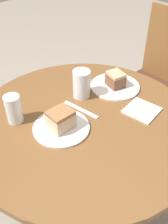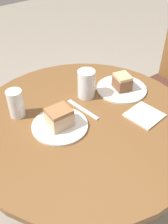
{
  "view_description": "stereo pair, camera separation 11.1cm",
  "coord_description": "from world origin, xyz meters",
  "px_view_note": "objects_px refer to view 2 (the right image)",
  "views": [
    {
      "loc": [
        0.6,
        -0.61,
        1.48
      ],
      "look_at": [
        0.0,
        0.0,
        0.78
      ],
      "focal_mm": 42.0,
      "sensor_mm": 36.0,
      "label": 1
    },
    {
      "loc": [
        0.68,
        -0.53,
        1.48
      ],
      "look_at": [
        0.0,
        0.0,
        0.78
      ],
      "focal_mm": 42.0,
      "sensor_mm": 36.0,
      "label": 2
    }
  ],
  "objects_px": {
    "plate_far": "(121,89)",
    "glass_water": "(16,105)",
    "cake_slice_near": "(59,117)",
    "glass_lemonade": "(86,85)",
    "cake_slice_far": "(122,82)",
    "plate_near": "(60,126)"
  },
  "relations": [
    {
      "from": "plate_far",
      "to": "glass_water",
      "type": "height_order",
      "value": "glass_water"
    },
    {
      "from": "glass_lemonade",
      "to": "plate_near",
      "type": "bearing_deg",
      "value": -64.95
    },
    {
      "from": "plate_far",
      "to": "cake_slice_near",
      "type": "relative_size",
      "value": 2.45
    },
    {
      "from": "cake_slice_near",
      "to": "cake_slice_far",
      "type": "height_order",
      "value": "cake_slice_near"
    },
    {
      "from": "cake_slice_near",
      "to": "glass_water",
      "type": "bearing_deg",
      "value": -149.67
    },
    {
      "from": "plate_far",
      "to": "cake_slice_far",
      "type": "relative_size",
      "value": 2.49
    },
    {
      "from": "cake_slice_far",
      "to": "glass_water",
      "type": "distance_m",
      "value": 0.52
    },
    {
      "from": "plate_far",
      "to": "glass_water",
      "type": "distance_m",
      "value": 0.52
    },
    {
      "from": "plate_near",
      "to": "plate_far",
      "type": "height_order",
      "value": "same"
    },
    {
      "from": "plate_far",
      "to": "cake_slice_far",
      "type": "xyz_separation_m",
      "value": [
        0.0,
        0.0,
        0.04
      ]
    },
    {
      "from": "cake_slice_near",
      "to": "glass_water",
      "type": "height_order",
      "value": "glass_water"
    },
    {
      "from": "glass_water",
      "to": "cake_slice_far",
      "type": "bearing_deg",
      "value": 74.36
    },
    {
      "from": "cake_slice_near",
      "to": "glass_lemonade",
      "type": "height_order",
      "value": "glass_lemonade"
    },
    {
      "from": "plate_near",
      "to": "glass_lemonade",
      "type": "distance_m",
      "value": 0.25
    },
    {
      "from": "cake_slice_near",
      "to": "glass_lemonade",
      "type": "xyz_separation_m",
      "value": [
        -0.11,
        0.22,
        0.01
      ]
    },
    {
      "from": "cake_slice_far",
      "to": "plate_near",
      "type": "bearing_deg",
      "value": -84.64
    },
    {
      "from": "plate_near",
      "to": "glass_water",
      "type": "xyz_separation_m",
      "value": [
        -0.18,
        -0.1,
        0.05
      ]
    },
    {
      "from": "plate_far",
      "to": "cake_slice_near",
      "type": "bearing_deg",
      "value": -84.64
    },
    {
      "from": "glass_water",
      "to": "plate_far",
      "type": "bearing_deg",
      "value": 74.36
    },
    {
      "from": "plate_far",
      "to": "cake_slice_near",
      "type": "xyz_separation_m",
      "value": [
        0.04,
        -0.4,
        0.04
      ]
    },
    {
      "from": "plate_far",
      "to": "glass_water",
      "type": "relative_size",
      "value": 1.96
    },
    {
      "from": "glass_lemonade",
      "to": "cake_slice_far",
      "type": "bearing_deg",
      "value": 68.4
    }
  ]
}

